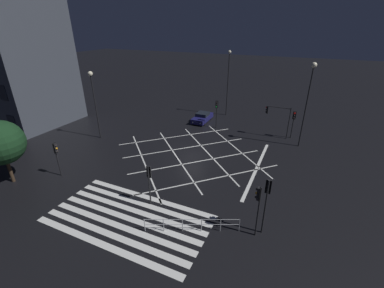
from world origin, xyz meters
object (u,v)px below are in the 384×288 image
at_px(traffic_light_median_south, 149,177).
at_px(traffic_light_sw_main, 57,153).
at_px(traffic_light_ne_cross, 294,119).
at_px(waiting_car, 202,117).
at_px(street_lamp_west, 310,87).
at_px(street_lamp_far, 228,75).
at_px(traffic_light_ne_main, 277,114).
at_px(traffic_light_se_main, 258,202).
at_px(traffic_light_median_north, 217,109).
at_px(street_tree_near, 0,143).
at_px(street_lamp_east, 93,91).
at_px(traffic_light_se_cross, 267,196).

relative_size(traffic_light_median_south, traffic_light_sw_main, 1.01).
distance_m(traffic_light_ne_cross, waiting_car, 12.45).
height_order(street_lamp_west, street_lamp_far, street_lamp_far).
height_order(traffic_light_ne_main, traffic_light_se_main, traffic_light_ne_main).
relative_size(street_lamp_west, street_lamp_far, 0.99).
distance_m(traffic_light_median_north, traffic_light_se_main, 19.71).
xyz_separation_m(traffic_light_median_south, street_lamp_west, (9.81, 16.06, 4.41)).
bearing_deg(waiting_car, traffic_light_se_main, 31.41).
bearing_deg(traffic_light_median_south, traffic_light_median_north, 2.96).
relative_size(traffic_light_median_north, street_tree_near, 0.66).
height_order(street_lamp_east, street_tree_near, street_lamp_east).
bearing_deg(traffic_light_median_south, traffic_light_sw_main, 90.00).
height_order(traffic_light_se_main, street_lamp_far, street_lamp_far).
xyz_separation_m(traffic_light_se_main, street_tree_near, (-21.12, -2.54, 1.08)).
bearing_deg(traffic_light_ne_cross, waiting_car, -94.40).
xyz_separation_m(traffic_light_se_main, street_lamp_west, (1.72, 16.03, 4.10)).
xyz_separation_m(traffic_light_sw_main, street_lamp_east, (-3.01, 8.39, 3.51)).
bearing_deg(traffic_light_se_main, traffic_light_median_south, 0.22).
height_order(traffic_light_median_north, street_tree_near, street_tree_near).
bearing_deg(street_lamp_east, street_tree_near, -90.86).
distance_m(traffic_light_ne_cross, street_tree_near, 30.03).
relative_size(street_lamp_east, street_tree_near, 1.41).
bearing_deg(traffic_light_ne_main, traffic_light_sw_main, 46.85).
xyz_separation_m(traffic_light_median_south, waiting_car, (-3.54, 19.07, -1.80)).
xyz_separation_m(traffic_light_se_main, street_lamp_east, (-20.96, 8.36, 3.17)).
xyz_separation_m(traffic_light_median_south, traffic_light_se_main, (8.09, 0.03, 0.32)).
distance_m(traffic_light_se_cross, traffic_light_median_north, 19.45).
bearing_deg(street_lamp_far, street_tree_near, -114.37).
bearing_deg(traffic_light_ne_cross, traffic_light_sw_main, -45.72).
height_order(traffic_light_sw_main, street_lamp_east, street_lamp_east).
distance_m(traffic_light_median_south, street_lamp_far, 23.68).
distance_m(traffic_light_median_south, street_tree_near, 13.34).
xyz_separation_m(traffic_light_ne_main, traffic_light_median_north, (-7.65, -0.14, -0.23)).
xyz_separation_m(traffic_light_se_cross, traffic_light_ne_main, (-1.78, 17.15, -0.03)).
bearing_deg(traffic_light_median_north, waiting_car, -119.85).
relative_size(traffic_light_ne_main, traffic_light_se_main, 1.03).
bearing_deg(traffic_light_se_main, street_tree_near, 6.87).
distance_m(traffic_light_se_main, street_lamp_far, 25.38).
distance_m(traffic_light_ne_main, traffic_light_sw_main, 24.27).
bearing_deg(street_lamp_east, traffic_light_ne_cross, 24.26).
distance_m(street_tree_near, waiting_car, 23.80).
distance_m(traffic_light_ne_cross, traffic_light_ne_main, 2.09).
xyz_separation_m(traffic_light_ne_main, traffic_light_se_main, (1.35, -17.67, -0.19)).
height_order(traffic_light_median_north, street_lamp_far, street_lamp_far).
relative_size(traffic_light_se_cross, street_lamp_west, 0.44).
relative_size(traffic_light_se_main, traffic_light_sw_main, 1.14).
bearing_deg(traffic_light_median_north, street_tree_near, -31.12).
xyz_separation_m(traffic_light_median_north, waiting_car, (-2.63, 1.51, -2.09)).
xyz_separation_m(traffic_light_se_cross, waiting_car, (-12.06, 18.52, -2.35)).
distance_m(traffic_light_sw_main, street_lamp_west, 25.78).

